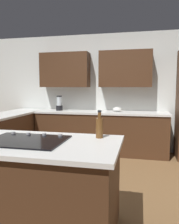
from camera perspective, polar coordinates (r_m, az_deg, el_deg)
ground_plane at (r=3.40m, az=-0.82°, el=-18.32°), size 14.00×14.00×0.00m
wall_back at (r=5.11m, az=3.80°, el=6.46°), size 6.00×0.44×2.60m
lower_cabinets_back at (r=4.90m, az=2.81°, el=-5.35°), size 2.80×0.60×0.86m
countertop_back at (r=4.83m, az=2.84°, el=-0.12°), size 2.84×0.64×0.04m
island_base at (r=2.42m, az=-15.57°, el=-18.01°), size 1.74×0.86×0.86m
island_top at (r=2.27m, az=-15.90°, el=-7.59°), size 1.82×0.94×0.04m
cooktop at (r=2.27m, az=-15.85°, el=-6.89°), size 0.76×0.56×0.03m
blender at (r=5.09m, az=-7.68°, el=2.00°), size 0.15×0.15×0.33m
mixing_bowl at (r=4.80m, az=7.02°, el=0.66°), size 0.18×0.18×0.10m
second_bottle at (r=2.30m, az=2.54°, el=-3.82°), size 0.07×0.07×0.28m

